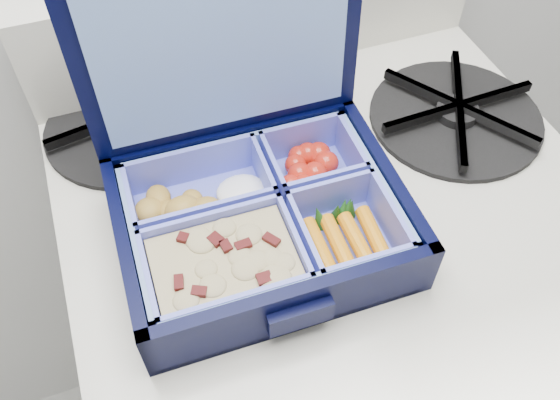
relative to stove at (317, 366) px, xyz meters
name	(u,v)px	position (x,y,z in m)	size (l,w,h in m)	color
stove	(317,366)	(0.00, 0.00, 0.00)	(0.53, 0.53, 0.79)	silver
bento_box	(261,221)	(-0.08, -0.02, 0.43)	(0.25, 0.20, 0.06)	black
burner_grate	(458,110)	(0.17, 0.06, 0.41)	(0.19, 0.19, 0.03)	black
burner_grate_rear	(126,122)	(-0.17, 0.17, 0.41)	(0.18, 0.18, 0.02)	black
fork	(293,135)	(-0.01, 0.10, 0.40)	(0.03, 0.20, 0.01)	#AAABBA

